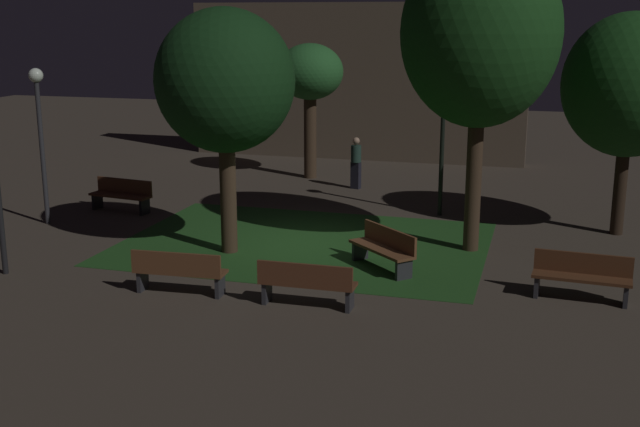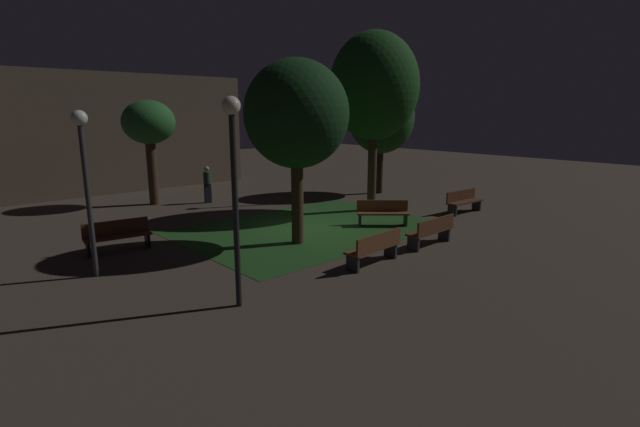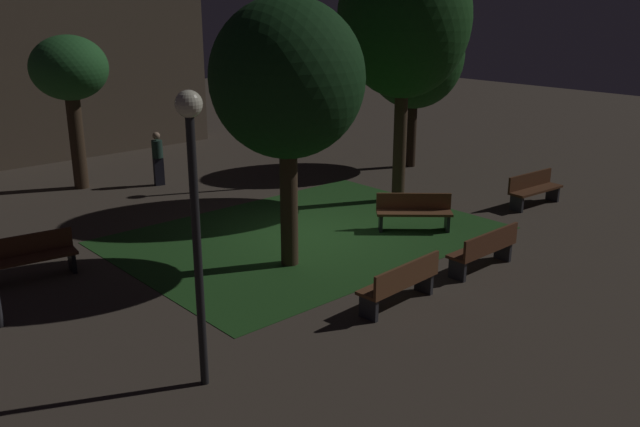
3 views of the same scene
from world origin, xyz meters
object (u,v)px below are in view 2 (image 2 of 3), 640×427
(bench_near_trees, at_px, (464,201))
(lamp_post_near_wall, at_px, (234,166))
(tree_left_canopy, at_px, (296,115))
(lamp_post_plaza_east, at_px, (84,164))
(bench_lawn_edge, at_px, (432,230))
(bench_corner, at_px, (117,235))
(tree_near_wall, at_px, (381,118))
(lamp_post_path_center, at_px, (300,140))
(bench_path_side, at_px, (382,212))
(pedestrian, at_px, (207,184))
(tree_lawn_side, at_px, (374,87))
(tree_back_left, at_px, (149,125))
(bench_back_row, at_px, (375,247))

(bench_near_trees, height_order, lamp_post_near_wall, lamp_post_near_wall)
(tree_left_canopy, xyz_separation_m, lamp_post_plaza_east, (-5.52, 1.09, -1.08))
(bench_lawn_edge, relative_size, bench_corner, 0.97)
(bench_lawn_edge, bearing_deg, lamp_post_near_wall, 178.49)
(tree_near_wall, height_order, lamp_post_near_wall, tree_near_wall)
(tree_left_canopy, relative_size, lamp_post_path_center, 1.37)
(bench_path_side, bearing_deg, bench_corner, 158.50)
(pedestrian, bearing_deg, lamp_post_near_wall, -116.06)
(tree_lawn_side, height_order, lamp_post_plaza_east, tree_lawn_side)
(bench_lawn_edge, bearing_deg, bench_path_side, 71.23)
(lamp_post_plaza_east, xyz_separation_m, lamp_post_path_center, (9.65, 3.73, -0.01))
(bench_corner, relative_size, lamp_post_near_wall, 0.44)
(bench_path_side, height_order, pedestrian, pedestrian)
(bench_lawn_edge, relative_size, pedestrian, 1.12)
(tree_near_wall, bearing_deg, tree_back_left, 153.05)
(tree_left_canopy, bearing_deg, bench_back_row, -86.67)
(tree_lawn_side, height_order, lamp_post_near_wall, tree_lawn_side)
(bench_lawn_edge, height_order, lamp_post_plaza_east, lamp_post_plaza_east)
(bench_path_side, xyz_separation_m, lamp_post_near_wall, (-7.54, -2.49, 2.43))
(bench_near_trees, distance_m, tree_back_left, 13.27)
(lamp_post_plaza_east, bearing_deg, tree_lawn_side, 3.08)
(tree_left_canopy, bearing_deg, lamp_post_near_wall, -144.52)
(bench_lawn_edge, bearing_deg, tree_back_left, 106.38)
(bench_lawn_edge, xyz_separation_m, lamp_post_near_wall, (-6.63, 0.17, 2.43))
(bench_near_trees, distance_m, tree_lawn_side, 5.68)
(tree_near_wall, relative_size, tree_back_left, 1.22)
(bench_path_side, bearing_deg, tree_lawn_side, 50.18)
(bench_lawn_edge, distance_m, bench_corner, 9.17)
(bench_lawn_edge, bearing_deg, lamp_post_path_center, 79.79)
(lamp_post_path_center, distance_m, pedestrian, 4.47)
(lamp_post_path_center, bearing_deg, tree_back_left, 140.53)
(tree_lawn_side, distance_m, lamp_post_path_center, 3.95)
(tree_near_wall, relative_size, lamp_post_path_center, 1.35)
(lamp_post_plaza_east, height_order, pedestrian, lamp_post_plaza_east)
(bench_corner, height_order, lamp_post_plaza_east, lamp_post_plaza_east)
(tree_left_canopy, relative_size, lamp_post_plaza_east, 1.37)
(bench_near_trees, height_order, tree_back_left, tree_back_left)
(bench_corner, height_order, bench_path_side, same)
(bench_lawn_edge, bearing_deg, tree_left_canopy, 132.84)
(bench_back_row, height_order, tree_lawn_side, tree_lawn_side)
(tree_back_left, bearing_deg, bench_path_side, -64.38)
(bench_corner, relative_size, pedestrian, 1.15)
(bench_back_row, bearing_deg, lamp_post_near_wall, 177.54)
(bench_lawn_edge, height_order, pedestrian, pedestrian)
(pedestrian, bearing_deg, bench_path_side, -72.29)
(tree_back_left, bearing_deg, bench_corner, -121.44)
(bench_path_side, distance_m, tree_near_wall, 7.31)
(tree_back_left, relative_size, lamp_post_plaza_east, 1.11)
(bench_lawn_edge, xyz_separation_m, bench_near_trees, (4.87, 1.84, 0.00))
(lamp_post_near_wall, bearing_deg, bench_lawn_edge, -1.51)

